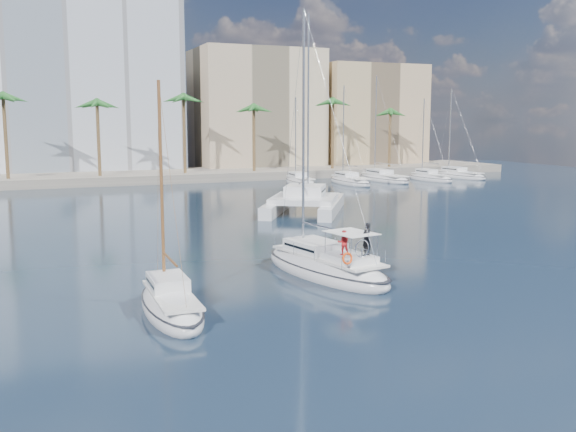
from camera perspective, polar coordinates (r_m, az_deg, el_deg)
name	(u,v)px	position (r m, az deg, el deg)	size (l,w,h in m)	color
ground	(308,275)	(35.98, 1.78, -5.24)	(160.00, 160.00, 0.00)	black
quay	(133,177)	(94.30, -13.65, 3.42)	(120.00, 14.00, 1.20)	gray
building_modern	(35,84)	(105.03, -21.55, 10.89)	(42.00, 16.00, 28.00)	white
building_beige	(256,112)	(108.17, -2.86, 9.25)	(20.00, 14.00, 20.00)	#BFAC89
building_tan_right	(367,118)	(114.68, 7.06, 8.66)	(18.00, 12.00, 18.00)	tan
palm_centre	(135,107)	(90.03, -13.46, 9.37)	(3.60, 3.60, 12.30)	brown
palm_right	(357,109)	(101.19, 6.18, 9.43)	(3.60, 3.60, 12.30)	brown
main_sloop	(325,266)	(35.87, 3.33, -4.47)	(5.17, 10.81, 15.41)	silver
small_sloop	(171,305)	(29.28, -10.35, -7.77)	(2.56, 7.67, 10.95)	silver
catamaran	(305,200)	(60.35, 1.50, 1.47)	(12.14, 14.13, 18.44)	silver
seagull	(289,255)	(39.59, 0.11, -3.51)	(0.93, 0.40, 0.17)	silver
moored_yacht_a	(300,184)	(86.45, 1.08, 2.82)	(2.72, 9.35, 11.90)	silver
moored_yacht_b	(350,184)	(87.47, 5.52, 2.85)	(3.14, 10.78, 13.72)	silver
moored_yacht_c	(384,181)	(92.40, 8.50, 3.09)	(3.55, 12.21, 15.54)	silver
moored_yacht_d	(430,181)	(94.25, 12.52, 3.09)	(2.72, 9.35, 11.90)	silver
moored_yacht_e	(459,178)	(99.69, 14.94, 3.29)	(3.14, 10.78, 13.72)	silver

